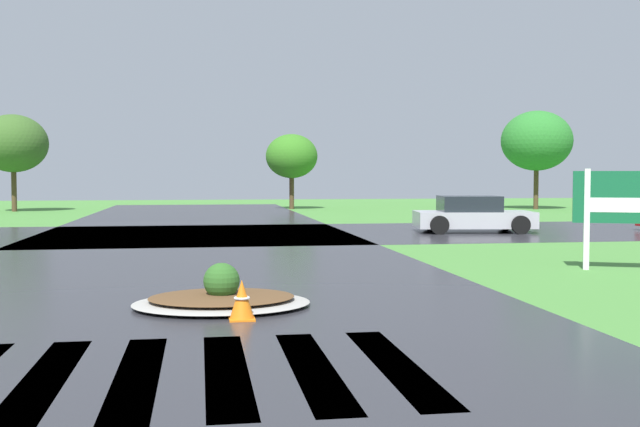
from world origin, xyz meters
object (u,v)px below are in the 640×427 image
(car_dark_suv, at_px, (472,215))
(traffic_cone, at_px, (242,301))
(estate_billboard, at_px, (639,203))
(median_island, at_px, (222,298))

(car_dark_suv, relative_size, traffic_cone, 7.57)
(estate_billboard, height_order, car_dark_suv, estate_billboard)
(car_dark_suv, height_order, traffic_cone, car_dark_suv)
(estate_billboard, distance_m, traffic_cone, 9.60)
(median_island, bearing_deg, estate_billboard, 19.12)
(median_island, distance_m, car_dark_suv, 16.81)
(traffic_cone, bearing_deg, median_island, 102.34)
(median_island, bearing_deg, traffic_cone, -77.66)
(estate_billboard, relative_size, traffic_cone, 4.35)
(estate_billboard, bearing_deg, traffic_cone, 49.50)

